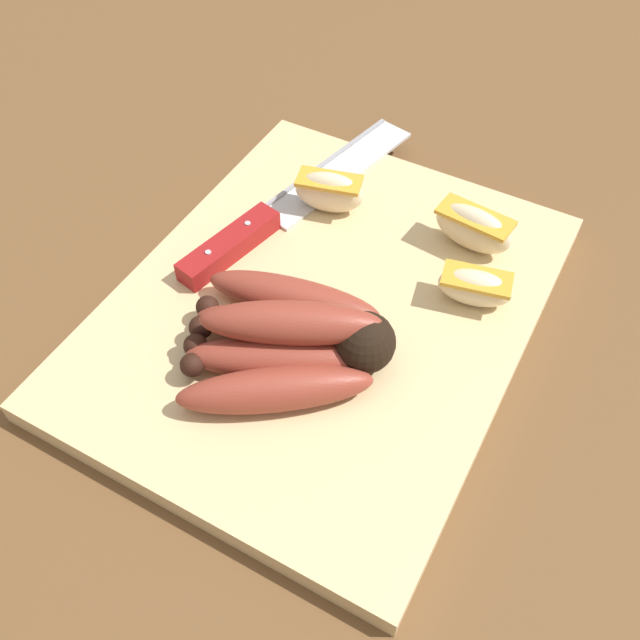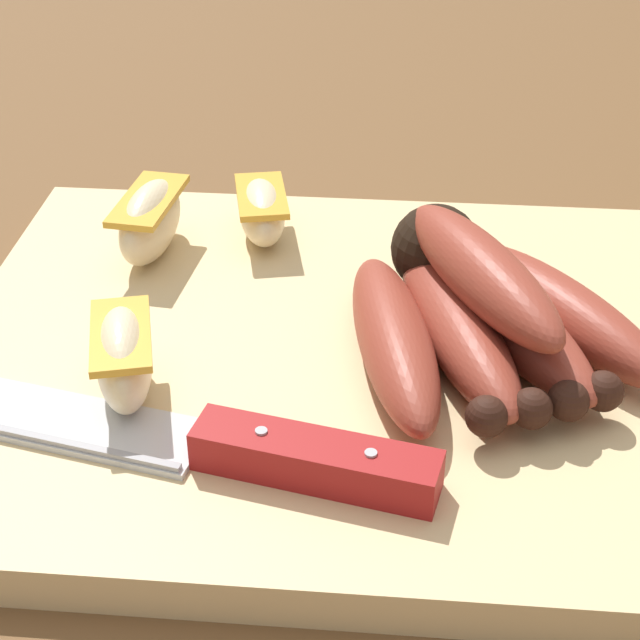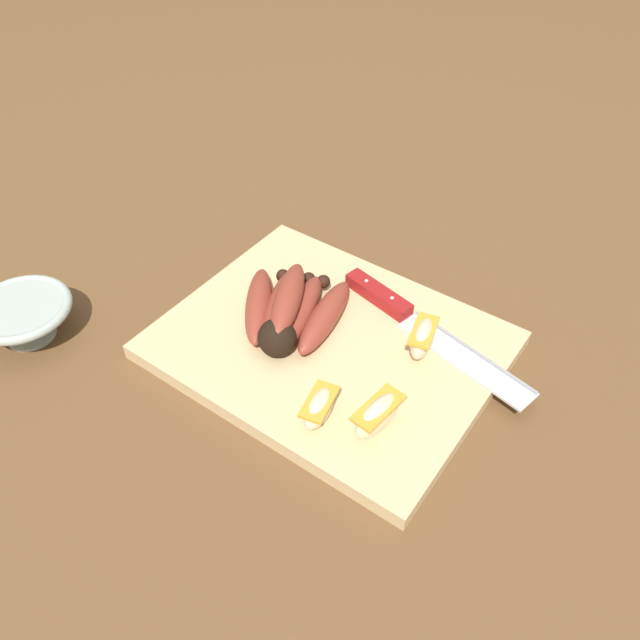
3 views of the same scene
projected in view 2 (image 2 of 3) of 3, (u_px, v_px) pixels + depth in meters
The scene contains 7 objects.
ground_plane at pixel (394, 387), 0.49m from camera, with size 6.00×6.00×0.00m, color brown.
cutting_board at pixel (357, 362), 0.49m from camera, with size 0.39×0.31×0.02m, color #DBBC84.
banana_bunch at pixel (482, 309), 0.48m from camera, with size 0.16×0.17×0.06m.
chefs_knife at pixel (206, 442), 0.42m from camera, with size 0.28×0.09×0.02m.
apple_wedge_near at pixel (153, 220), 0.55m from camera, with size 0.03×0.07×0.04m.
apple_wedge_middle at pixel (264, 211), 0.57m from camera, with size 0.04×0.06×0.03m.
apple_wedge_far at pixel (127, 357), 0.44m from camera, with size 0.04×0.06×0.04m.
Camera 2 is at (-0.00, -0.40, 0.30)m, focal length 57.57 mm.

